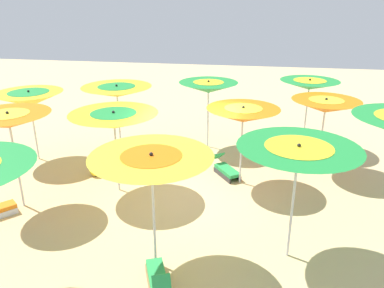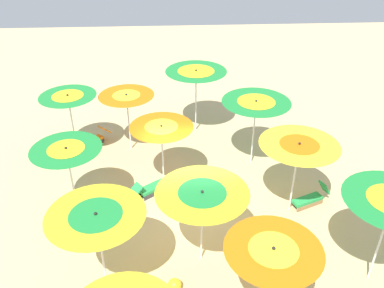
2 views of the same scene
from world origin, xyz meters
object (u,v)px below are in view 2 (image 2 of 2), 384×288
Objects in this scene: beach_umbrella_5 at (299,150)px; beach_umbrella_10 at (127,100)px; lounger_2 at (310,198)px; beach_umbrella_11 at (196,76)px; beach_umbrella_3 at (97,220)px; beach_umbrella_8 at (256,107)px; beach_umbrella_7 at (162,132)px; beach_umbrella_6 at (67,154)px; beach_umbrella_4 at (202,199)px; beach_umbrella_9 at (68,100)px; beach_ball at (175,285)px; lounger_1 at (150,188)px; lounger_0 at (94,139)px; beach_umbrella_1 at (273,255)px.

beach_umbrella_10 is at bearing 53.35° from beach_umbrella_5.
beach_umbrella_5 is 1.06× the size of beach_umbrella_10.
beach_umbrella_5 is 2.03m from lounger_2.
beach_umbrella_11 is (1.25, -2.47, 0.30)m from beach_umbrella_10.
beach_umbrella_3 is 6.69m from beach_umbrella_8.
beach_umbrella_7 is at bearing -151.68° from beach_umbrella_10.
beach_umbrella_10 is at bearing -1.35° from beach_umbrella_3.
beach_umbrella_4 is at bearing -118.85° from beach_umbrella_6.
beach_ball is at bearing -151.10° from beach_umbrella_9.
beach_umbrella_9 is 4.14m from lounger_1.
beach_umbrella_7 is at bearing 160.27° from beach_umbrella_11.
beach_umbrella_10 reaches higher than lounger_1.
beach_umbrella_8 is at bearing -69.95° from beach_umbrella_7.
beach_umbrella_3 is at bearing 108.22° from beach_umbrella_4.
beach_umbrella_8 reaches higher than lounger_2.
beach_umbrella_5 is 0.97× the size of beach_umbrella_8.
lounger_2 is (-3.21, -7.53, -1.94)m from beach_umbrella_9.
beach_umbrella_9 is at bearing 81.70° from beach_umbrella_8.
beach_umbrella_10 reaches higher than beach_umbrella_7.
beach_umbrella_11 is (1.50, -4.38, 0.13)m from beach_umbrella_9.
lounger_0 is (1.52, 5.65, -1.97)m from beach_umbrella_8.
beach_umbrella_9 is at bearing 10.40° from beach_umbrella_6.
beach_umbrella_7 is at bearing -63.96° from beach_umbrella_6.
beach_umbrella_11 is 2.22× the size of lounger_0.
beach_umbrella_8 is at bearing -7.95° from beach_umbrella_1.
beach_umbrella_4 reaches higher than lounger_2.
beach_umbrella_8 is 7.28× the size of beach_ball.
beach_umbrella_10 reaches higher than beach_ball.
beach_umbrella_10 is (0.24, -1.91, -0.17)m from beach_umbrella_9.
lounger_1 is at bearing 76.54° from beach_umbrella_5.
lounger_0 is at bearing 1.17° from beach_umbrella_6.
lounger_2 is at bearing -121.55° from beach_umbrella_10.
beach_umbrella_7 is 4.52m from beach_ball.
beach_umbrella_11 reaches higher than beach_umbrella_6.
beach_umbrella_1 is 5.65m from beach_umbrella_7.
beach_umbrella_1 is at bearing -119.87° from beach_ball.
lounger_0 is 0.91× the size of lounger_2.
beach_umbrella_1 is 0.96× the size of beach_umbrella_11.
beach_umbrella_7 is 2.56m from beach_umbrella_10.
beach_umbrella_6 is 0.96× the size of beach_umbrella_8.
beach_umbrella_6 is at bearing 112.84° from beach_umbrella_8.
lounger_2 is at bearing -60.28° from beach_umbrella_4.
beach_umbrella_11 is at bearing -63.09° from beach_umbrella_10.
beach_umbrella_3 is 0.92× the size of beach_umbrella_11.
beach_umbrella_4 is 3.27m from beach_umbrella_5.
beach_umbrella_4 is (0.77, -2.33, -0.15)m from beach_umbrella_3.
beach_umbrella_7 reaches higher than beach_umbrella_4.
beach_umbrella_8 is (6.33, -0.88, -0.04)m from beach_umbrella_1.
beach_umbrella_9 is at bearing 108.85° from beach_umbrella_11.
beach_umbrella_1 is 7.36× the size of beach_ball.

